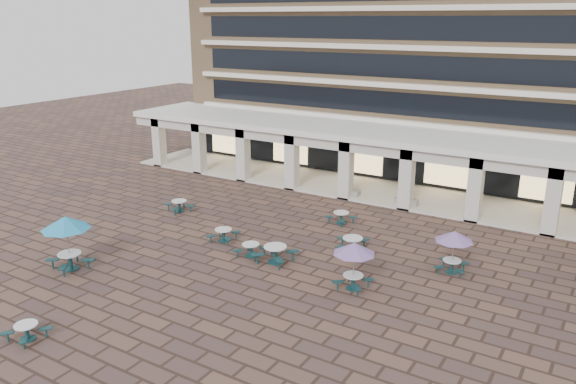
% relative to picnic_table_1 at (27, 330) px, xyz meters
% --- Properties ---
extents(ground, '(120.00, 120.00, 0.00)m').
position_rel_picnic_table_1_xyz_m(ground, '(4.68, 9.66, -0.39)').
color(ground, brown).
rests_on(ground, ground).
extents(apartment_building, '(40.00, 15.50, 25.20)m').
position_rel_picnic_table_1_xyz_m(apartment_building, '(4.68, 35.13, 12.21)').
color(apartment_building, tan).
rests_on(apartment_building, ground).
extents(retail_arcade, '(42.00, 6.60, 4.40)m').
position_rel_picnic_table_1_xyz_m(retail_arcade, '(4.68, 24.46, 2.61)').
color(retail_arcade, white).
rests_on(retail_arcade, ground).
extents(picnic_table_1, '(1.47, 1.47, 0.65)m').
position_rel_picnic_table_1_xyz_m(picnic_table_1, '(0.00, 0.00, 0.00)').
color(picnic_table_1, '#13353A').
rests_on(picnic_table_1, ground).
extents(picnic_table_4, '(2.33, 2.33, 2.69)m').
position_rel_picnic_table_1_xyz_m(picnic_table_4, '(-3.84, 4.98, 1.89)').
color(picnic_table_4, '#13353A').
rests_on(picnic_table_4, ground).
extents(picnic_table_5, '(1.76, 1.76, 0.70)m').
position_rel_picnic_table_1_xyz_m(picnic_table_5, '(0.27, 11.69, 0.03)').
color(picnic_table_5, '#13353A').
rests_on(picnic_table_5, ground).
extents(picnic_table_6, '(1.91, 1.91, 2.21)m').
position_rel_picnic_table_1_xyz_m(picnic_table_6, '(8.70, 10.24, 1.49)').
color(picnic_table_6, '#13353A').
rests_on(picnic_table_6, ground).
extents(picnic_table_8, '(1.97, 1.97, 0.72)m').
position_rel_picnic_table_1_xyz_m(picnic_table_8, '(-5.14, 14.16, 0.04)').
color(picnic_table_8, '#13353A').
rests_on(picnic_table_8, ground).
extents(picnic_table_9, '(1.57, 1.57, 0.67)m').
position_rel_picnic_table_1_xyz_m(picnic_table_9, '(2.70, 10.82, 0.01)').
color(picnic_table_9, '#13353A').
rests_on(picnic_table_9, ground).
extents(picnic_table_10, '(1.93, 1.93, 0.86)m').
position_rel_picnic_table_1_xyz_m(picnic_table_10, '(4.18, 10.83, 0.13)').
color(picnic_table_10, '#13353A').
rests_on(picnic_table_10, ground).
extents(picnic_table_11, '(1.82, 1.82, 2.10)m').
position_rel_picnic_table_1_xyz_m(picnic_table_11, '(11.99, 14.25, 1.39)').
color(picnic_table_11, '#13353A').
rests_on(picnic_table_11, ground).
extents(picnic_table_12, '(1.82, 1.82, 0.69)m').
position_rel_picnic_table_1_xyz_m(picnic_table_12, '(4.48, 17.56, 0.02)').
color(picnic_table_12, '#13353A').
rests_on(picnic_table_12, ground).
extents(picnic_table_13, '(2.13, 2.13, 0.78)m').
position_rel_picnic_table_1_xyz_m(picnic_table_13, '(6.88, 14.05, 0.08)').
color(picnic_table_13, '#13353A').
rests_on(picnic_table_13, ground).
extents(planter_left, '(1.50, 0.65, 1.21)m').
position_rel_picnic_table_1_xyz_m(planter_left, '(2.60, 22.56, 0.08)').
color(planter_left, gray).
rests_on(planter_left, ground).
extents(planter_right, '(1.50, 0.71, 1.17)m').
position_rel_picnic_table_1_xyz_m(planter_right, '(6.67, 22.56, 0.05)').
color(planter_right, gray).
rests_on(planter_right, ground).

